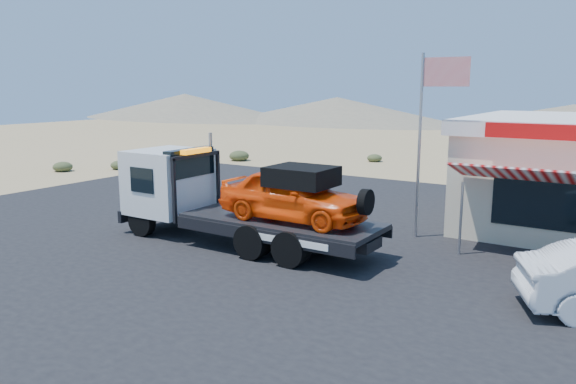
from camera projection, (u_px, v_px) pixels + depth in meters
name	position (u px, v px, depth m)	size (l,w,h in m)	color
ground	(221.00, 248.00, 17.59)	(120.00, 120.00, 0.00)	#A18A5B
asphalt_lot	(323.00, 235.00, 19.00)	(32.00, 24.00, 0.02)	black
tow_truck	(238.00, 195.00, 17.71)	(8.84, 2.62, 2.95)	black
flagpole	(427.00, 125.00, 17.98)	(1.55, 0.10, 6.00)	#99999E
desert_scrub	(114.00, 170.00, 31.71)	(24.57, 33.60, 0.73)	#343E21
distant_hills	(449.00, 112.00, 67.97)	(126.00, 48.00, 4.20)	#726B59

